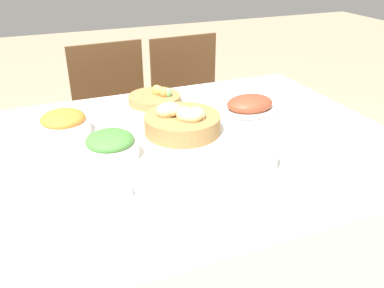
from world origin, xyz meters
TOP-DOWN VIEW (x-y plane):
  - dining_table at (0.00, 0.00)m, footprint 1.60×1.16m
  - chair_far_center at (-0.03, 0.91)m, footprint 0.44×0.44m
  - chair_far_right at (0.43, 0.91)m, footprint 0.44×0.44m
  - bread_basket at (0.05, 0.09)m, footprint 0.28×0.28m
  - egg_basket at (0.05, 0.42)m, footprint 0.23×0.23m
  - ham_platter at (0.40, 0.19)m, footprint 0.31×0.22m
  - green_salad_bowl at (-0.23, 0.00)m, footprint 0.19×0.19m
  - carrot_bowl at (-0.35, 0.25)m, footprint 0.19×0.19m
  - dinner_plate at (-0.04, -0.40)m, footprint 0.25×0.25m
  - fork at (-0.20, -0.40)m, footprint 0.02×0.19m
  - knife at (0.11, -0.40)m, footprint 0.02×0.19m
  - spoon at (0.14, -0.40)m, footprint 0.02×0.19m
  - drinking_cup at (0.20, -0.26)m, footprint 0.08×0.08m
  - butter_dish at (-0.29, -0.22)m, footprint 0.13×0.08m

SIDE VIEW (x-z plane):
  - dining_table at x=0.00m, z-range 0.00..0.78m
  - chair_far_center at x=-0.03m, z-range 0.03..0.95m
  - chair_far_right at x=0.43m, z-range 0.03..0.95m
  - fork at x=-0.20m, z-range 0.78..0.78m
  - knife at x=0.11m, z-range 0.78..0.78m
  - spoon at x=0.14m, z-range 0.78..0.78m
  - dinner_plate at x=-0.04m, z-range 0.78..0.79m
  - butter_dish at x=-0.29m, z-range 0.78..0.81m
  - egg_basket at x=0.05m, z-range 0.76..0.84m
  - ham_platter at x=0.40m, z-range 0.76..0.84m
  - carrot_bowl at x=-0.35m, z-range 0.77..0.86m
  - green_salad_bowl at x=-0.23m, z-range 0.77..0.86m
  - drinking_cup at x=0.20m, z-range 0.78..0.86m
  - bread_basket at x=0.05m, z-range 0.76..0.88m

